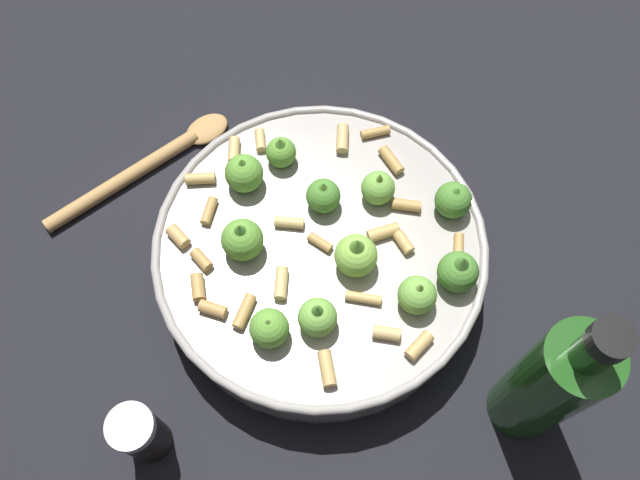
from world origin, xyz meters
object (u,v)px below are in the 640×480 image
(cooking_pan, at_px, (321,255))
(wooden_spoon, at_px, (150,163))
(pepper_shaker, at_px, (141,434))
(olive_oil_bottle, at_px, (550,384))

(cooking_pan, distance_m, wooden_spoon, 0.23)
(cooking_pan, distance_m, pepper_shaker, 0.24)
(wooden_spoon, bearing_deg, olive_oil_bottle, -44.49)
(cooking_pan, relative_size, pepper_shaker, 3.81)
(pepper_shaker, relative_size, wooden_spoon, 0.39)
(pepper_shaker, height_order, olive_oil_bottle, olive_oil_bottle)
(pepper_shaker, bearing_deg, olive_oil_bottle, -4.03)
(cooking_pan, bearing_deg, olive_oil_bottle, -46.14)
(pepper_shaker, relative_size, olive_oil_bottle, 0.37)
(cooking_pan, bearing_deg, wooden_spoon, 137.21)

